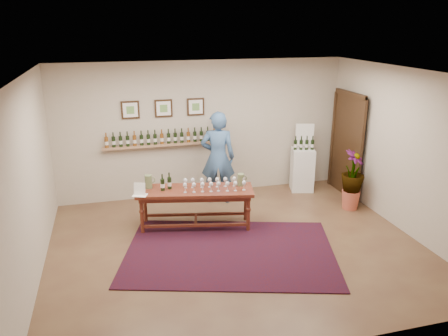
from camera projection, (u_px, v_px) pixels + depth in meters
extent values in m
plane|color=#513223|center=(236.00, 246.00, 7.19)|extent=(6.00, 6.00, 0.00)
plane|color=beige|center=(203.00, 129.00, 9.04)|extent=(6.00, 0.00, 6.00)
plane|color=beige|center=(307.00, 239.00, 4.46)|extent=(6.00, 0.00, 6.00)
plane|color=beige|center=(29.00, 183.00, 6.02)|extent=(0.00, 5.00, 5.00)
plane|color=beige|center=(405.00, 151.00, 7.48)|extent=(0.00, 5.00, 5.00)
plane|color=beige|center=(238.00, 74.00, 6.30)|extent=(6.00, 6.00, 0.00)
cube|color=tan|center=(166.00, 145.00, 8.84)|extent=(2.50, 0.16, 0.04)
cube|color=black|center=(348.00, 146.00, 9.13)|extent=(0.10, 1.00, 2.10)
cube|color=black|center=(346.00, 146.00, 9.12)|extent=(0.04, 1.12, 2.22)
cube|color=black|center=(130.00, 110.00, 8.51)|extent=(0.35, 0.03, 0.35)
cube|color=white|center=(130.00, 110.00, 8.49)|extent=(0.28, 0.01, 0.28)
cube|color=#699B4D|center=(130.00, 110.00, 8.49)|extent=(0.15, 0.00, 0.15)
cube|color=black|center=(164.00, 108.00, 8.67)|extent=(0.35, 0.03, 0.35)
cube|color=white|center=(164.00, 108.00, 8.65)|extent=(0.28, 0.01, 0.28)
cube|color=#699B4D|center=(164.00, 108.00, 8.65)|extent=(0.15, 0.00, 0.15)
cube|color=black|center=(196.00, 107.00, 8.83)|extent=(0.35, 0.03, 0.35)
cube|color=white|center=(196.00, 107.00, 8.81)|extent=(0.28, 0.01, 0.28)
cube|color=#699B4D|center=(196.00, 107.00, 8.81)|extent=(0.15, 0.00, 0.15)
cube|color=#450C0D|center=(230.00, 252.00, 7.00)|extent=(3.80, 3.05, 0.02)
cube|color=#4C1C13|center=(195.00, 191.00, 7.67)|extent=(2.12, 1.05, 0.06)
cube|color=#4C1C13|center=(195.00, 194.00, 7.69)|extent=(1.99, 0.92, 0.09)
cylinder|color=#4C1C13|center=(142.00, 216.00, 7.52)|extent=(0.08, 0.08, 0.66)
cylinder|color=#4C1C13|center=(248.00, 214.00, 7.61)|extent=(0.08, 0.08, 0.66)
cylinder|color=#4C1C13|center=(145.00, 205.00, 7.96)|extent=(0.08, 0.08, 0.66)
cylinder|color=#4C1C13|center=(246.00, 203.00, 8.05)|extent=(0.08, 0.08, 0.66)
cube|color=#4C1C13|center=(196.00, 225.00, 7.63)|extent=(1.81, 0.43, 0.05)
cube|color=#4C1C13|center=(196.00, 214.00, 8.07)|extent=(1.81, 0.43, 0.05)
cube|color=#4C1C13|center=(196.00, 220.00, 7.85)|extent=(0.14, 0.46, 0.05)
cube|color=white|center=(140.00, 189.00, 7.37)|extent=(0.28, 0.24, 0.21)
cube|color=white|center=(302.00, 169.00, 9.49)|extent=(0.57, 0.57, 0.93)
cube|color=white|center=(305.00, 135.00, 9.41)|extent=(0.38, 0.12, 0.54)
cone|color=#BB553E|center=(350.00, 200.00, 8.59)|extent=(0.35, 0.35, 0.37)
imported|color=#163519|center=(353.00, 175.00, 8.42)|extent=(0.77, 0.77, 0.65)
imported|color=#3D6292|center=(218.00, 158.00, 8.71)|extent=(0.78, 0.61, 1.87)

